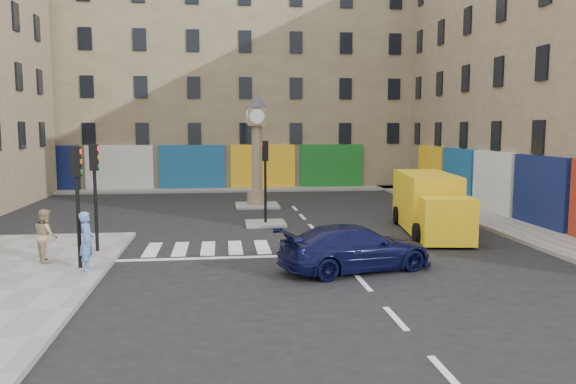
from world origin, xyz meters
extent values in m
plane|color=black|center=(0.00, 0.00, 0.00)|extent=(120.00, 120.00, 0.00)
cube|color=gray|center=(8.70, 10.00, 0.07)|extent=(2.60, 30.00, 0.15)
cube|color=gray|center=(-4.00, 22.20, 0.07)|extent=(32.00, 2.40, 0.15)
cube|color=gray|center=(-2.00, 8.00, 0.06)|extent=(1.80, 1.80, 0.12)
cube|color=gray|center=(-2.00, 14.00, 0.06)|extent=(2.40, 2.40, 0.12)
cube|color=gray|center=(-4.00, 28.00, 8.50)|extent=(32.00, 10.00, 17.00)
cylinder|color=black|center=(-8.30, 0.20, 1.55)|extent=(0.12, 0.12, 2.80)
cube|color=black|center=(-8.30, 0.20, 3.40)|extent=(0.28, 0.22, 0.90)
cylinder|color=black|center=(-8.30, 2.60, 1.55)|extent=(0.12, 0.12, 2.80)
cube|color=black|center=(-8.30, 2.60, 3.40)|extent=(0.28, 0.22, 0.90)
cylinder|color=black|center=(-2.00, 8.00, 1.52)|extent=(0.12, 0.12, 2.80)
cube|color=black|center=(-2.00, 8.00, 3.37)|extent=(0.28, 0.22, 0.90)
cylinder|color=#968062|center=(-2.00, 14.00, 0.52)|extent=(1.10, 1.10, 0.80)
cylinder|color=#968062|center=(-2.00, 14.00, 2.72)|extent=(0.56, 0.56, 3.60)
cube|color=#968062|center=(-2.00, 14.00, 5.02)|extent=(1.00, 1.00, 1.00)
cylinder|color=white|center=(-2.00, 13.48, 5.02)|extent=(0.80, 0.06, 0.80)
cone|color=#333338|center=(-2.00, 14.00, 5.87)|extent=(1.20, 1.20, 0.70)
imported|color=black|center=(0.13, -0.52, 0.71)|extent=(5.24, 3.22, 1.42)
cube|color=yellow|center=(4.85, 6.09, 1.28)|extent=(2.71, 5.14, 2.35)
cube|color=yellow|center=(4.33, 2.45, 0.97)|extent=(2.09, 1.49, 1.74)
cube|color=black|center=(4.33, 2.40, 1.38)|extent=(1.85, 1.15, 0.71)
cylinder|color=black|center=(3.38, 3.00, 0.41)|extent=(0.37, 0.84, 0.82)
cylinder|color=black|center=(5.40, 2.71, 0.41)|extent=(0.37, 0.84, 0.82)
cylinder|color=black|center=(4.01, 7.45, 0.41)|extent=(0.37, 0.84, 0.82)
cylinder|color=black|center=(6.03, 7.16, 0.41)|extent=(0.37, 0.84, 0.82)
imported|color=#5478C0|center=(-8.00, -0.13, 1.04)|extent=(0.48, 0.69, 1.78)
imported|color=tan|center=(-9.57, 1.17, 1.00)|extent=(0.95, 1.03, 1.70)
camera|label=1|loc=(-3.98, -17.22, 4.42)|focal=35.00mm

